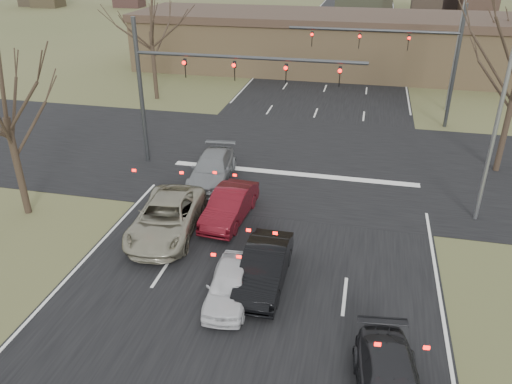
{
  "coord_description": "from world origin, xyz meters",
  "views": [
    {
      "loc": [
        3.54,
        -11.69,
        11.53
      ],
      "look_at": [
        -0.6,
        6.59,
        2.0
      ],
      "focal_mm": 35.0,
      "sensor_mm": 36.0,
      "label": 1
    }
  ],
  "objects_px": {
    "car_black_hatch": "(264,267)",
    "car_red_ahead": "(230,205)",
    "streetlight_right_near": "(497,101)",
    "streetlight_right_far": "(457,33)",
    "building": "(355,43)",
    "car_white_sedan": "(229,285)",
    "mast_arm_far": "(412,51)",
    "car_silver_suv": "(166,218)",
    "mast_arm_near": "(197,77)",
    "car_grey_ahead": "(212,169)"
  },
  "relations": [
    {
      "from": "car_grey_ahead",
      "to": "car_red_ahead",
      "type": "height_order",
      "value": "car_grey_ahead"
    },
    {
      "from": "mast_arm_near",
      "to": "car_white_sedan",
      "type": "distance_m",
      "value": 12.79
    },
    {
      "from": "mast_arm_near",
      "to": "car_red_ahead",
      "type": "relative_size",
      "value": 2.79
    },
    {
      "from": "mast_arm_near",
      "to": "car_black_hatch",
      "type": "distance_m",
      "value": 12.2
    },
    {
      "from": "mast_arm_near",
      "to": "car_grey_ahead",
      "type": "relative_size",
      "value": 2.45
    },
    {
      "from": "car_black_hatch",
      "to": "car_grey_ahead",
      "type": "distance_m",
      "value": 9.23
    },
    {
      "from": "car_black_hatch",
      "to": "mast_arm_far",
      "type": "bearing_deg",
      "value": 73.51
    },
    {
      "from": "mast_arm_near",
      "to": "streetlight_right_near",
      "type": "distance_m",
      "value": 14.38
    },
    {
      "from": "building",
      "to": "car_grey_ahead",
      "type": "xyz_separation_m",
      "value": [
        -6.0,
        -26.8,
        -1.95
      ]
    },
    {
      "from": "car_white_sedan",
      "to": "streetlight_right_far",
      "type": "bearing_deg",
      "value": 63.87
    },
    {
      "from": "building",
      "to": "streetlight_right_far",
      "type": "relative_size",
      "value": 4.24
    },
    {
      "from": "streetlight_right_near",
      "to": "streetlight_right_far",
      "type": "xyz_separation_m",
      "value": [
        0.5,
        17.0,
        0.0
      ]
    },
    {
      "from": "streetlight_right_near",
      "to": "streetlight_right_far",
      "type": "height_order",
      "value": "same"
    },
    {
      "from": "mast_arm_far",
      "to": "car_grey_ahead",
      "type": "xyz_separation_m",
      "value": [
        -10.18,
        -11.8,
        -4.3
      ]
    },
    {
      "from": "streetlight_right_far",
      "to": "car_grey_ahead",
      "type": "relative_size",
      "value": 2.02
    },
    {
      "from": "car_grey_ahead",
      "to": "car_red_ahead",
      "type": "xyz_separation_m",
      "value": [
        1.97,
        -3.73,
        -0.0
      ]
    },
    {
      "from": "streetlight_right_near",
      "to": "car_silver_suv",
      "type": "relative_size",
      "value": 1.8
    },
    {
      "from": "car_grey_ahead",
      "to": "mast_arm_near",
      "type": "bearing_deg",
      "value": 119.09
    },
    {
      "from": "streetlight_right_far",
      "to": "car_red_ahead",
      "type": "xyz_separation_m",
      "value": [
        -11.35,
        -19.52,
        -4.87
      ]
    },
    {
      "from": "streetlight_right_far",
      "to": "car_grey_ahead",
      "type": "height_order",
      "value": "streetlight_right_far"
    },
    {
      "from": "car_black_hatch",
      "to": "car_red_ahead",
      "type": "height_order",
      "value": "car_black_hatch"
    },
    {
      "from": "mast_arm_far",
      "to": "streetlight_right_near",
      "type": "bearing_deg",
      "value": -78.53
    },
    {
      "from": "mast_arm_far",
      "to": "streetlight_right_far",
      "type": "height_order",
      "value": "streetlight_right_far"
    },
    {
      "from": "car_white_sedan",
      "to": "mast_arm_far",
      "type": "bearing_deg",
      "value": 67.66
    },
    {
      "from": "mast_arm_far",
      "to": "streetlight_right_near",
      "type": "distance_m",
      "value": 13.28
    },
    {
      "from": "mast_arm_far",
      "to": "car_red_ahead",
      "type": "height_order",
      "value": "mast_arm_far"
    },
    {
      "from": "mast_arm_far",
      "to": "car_grey_ahead",
      "type": "bearing_deg",
      "value": -130.8
    },
    {
      "from": "building",
      "to": "car_silver_suv",
      "type": "relative_size",
      "value": 7.64
    },
    {
      "from": "car_black_hatch",
      "to": "building",
      "type": "bearing_deg",
      "value": 87.01
    },
    {
      "from": "building",
      "to": "streetlight_right_far",
      "type": "distance_m",
      "value": 13.53
    },
    {
      "from": "mast_arm_near",
      "to": "streetlight_right_far",
      "type": "bearing_deg",
      "value": 43.89
    },
    {
      "from": "mast_arm_far",
      "to": "car_white_sedan",
      "type": "distance_m",
      "value": 22.5
    },
    {
      "from": "building",
      "to": "car_red_ahead",
      "type": "relative_size",
      "value": 9.76
    },
    {
      "from": "streetlight_right_near",
      "to": "car_black_hatch",
      "type": "height_order",
      "value": "streetlight_right_near"
    },
    {
      "from": "streetlight_right_far",
      "to": "car_silver_suv",
      "type": "xyz_separation_m",
      "value": [
        -13.7,
        -21.3,
        -4.82
      ]
    },
    {
      "from": "streetlight_right_far",
      "to": "car_red_ahead",
      "type": "relative_size",
      "value": 2.3
    },
    {
      "from": "streetlight_right_far",
      "to": "car_black_hatch",
      "type": "bearing_deg",
      "value": -110.29
    },
    {
      "from": "mast_arm_near",
      "to": "streetlight_right_far",
      "type": "xyz_separation_m",
      "value": [
        14.55,
        14.0,
        0.51
      ]
    },
    {
      "from": "streetlight_right_far",
      "to": "car_red_ahead",
      "type": "height_order",
      "value": "streetlight_right_far"
    },
    {
      "from": "car_silver_suv",
      "to": "car_black_hatch",
      "type": "bearing_deg",
      "value": -33.89
    },
    {
      "from": "streetlight_right_far",
      "to": "car_silver_suv",
      "type": "bearing_deg",
      "value": -122.74
    },
    {
      "from": "car_silver_suv",
      "to": "car_grey_ahead",
      "type": "relative_size",
      "value": 1.12
    },
    {
      "from": "car_silver_suv",
      "to": "car_red_ahead",
      "type": "distance_m",
      "value": 2.94
    },
    {
      "from": "mast_arm_far",
      "to": "streetlight_right_near",
      "type": "height_order",
      "value": "streetlight_right_near"
    },
    {
      "from": "mast_arm_far",
      "to": "car_grey_ahead",
      "type": "distance_m",
      "value": 16.17
    },
    {
      "from": "mast_arm_near",
      "to": "car_white_sedan",
      "type": "height_order",
      "value": "mast_arm_near"
    },
    {
      "from": "mast_arm_far",
      "to": "car_white_sedan",
      "type": "height_order",
      "value": "mast_arm_far"
    },
    {
      "from": "mast_arm_near",
      "to": "car_silver_suv",
      "type": "distance_m",
      "value": 8.51
    },
    {
      "from": "building",
      "to": "car_white_sedan",
      "type": "xyz_separation_m",
      "value": [
        -2.52,
        -36.02,
        -2.04
      ]
    },
    {
      "from": "car_grey_ahead",
      "to": "car_black_hatch",
      "type": "bearing_deg",
      "value": -66.13
    }
  ]
}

